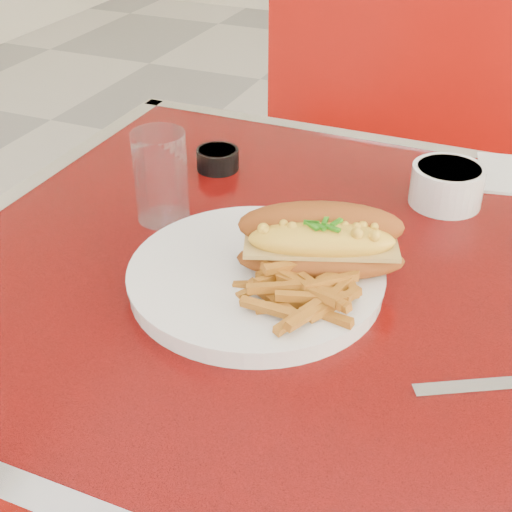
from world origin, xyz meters
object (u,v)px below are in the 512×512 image
at_px(booth_bench_far, 477,275).
at_px(dinner_plate, 256,277).
at_px(diner_table, 422,401).
at_px(mac_hoagie, 321,242).
at_px(water_tumbler, 161,177).
at_px(sauce_cup_left, 218,158).
at_px(gravy_ramekin, 447,184).
at_px(fork, 322,275).

distance_m(booth_bench_far, dinner_plate, 1.02).
xyz_separation_m(diner_table, mac_hoagie, (-0.14, -0.03, 0.22)).
distance_m(mac_hoagie, water_tumbler, 0.25).
bearing_deg(mac_hoagie, sauce_cup_left, 116.04).
distance_m(dinner_plate, water_tumbler, 0.21).
xyz_separation_m(gravy_ramekin, sauce_cup_left, (-0.34, -0.02, -0.01)).
xyz_separation_m(mac_hoagie, fork, (0.01, -0.01, -0.03)).
height_order(diner_table, mac_hoagie, mac_hoagie).
distance_m(booth_bench_far, fork, 1.00).
bearing_deg(booth_bench_far, diner_table, -90.00).
relative_size(diner_table, water_tumbler, 10.12).
relative_size(dinner_plate, fork, 2.12).
distance_m(booth_bench_far, water_tumbler, 1.02).
xyz_separation_m(diner_table, dinner_plate, (-0.20, -0.06, 0.17)).
bearing_deg(fork, water_tumbler, 75.09).
distance_m(diner_table, mac_hoagie, 0.26).
bearing_deg(diner_table, water_tumbler, 174.47).
bearing_deg(mac_hoagie, fork, -79.67).
bearing_deg(dinner_plate, mac_hoagie, 27.05).
bearing_deg(booth_bench_far, mac_hoagie, -99.17).
relative_size(diner_table, booth_bench_far, 1.03).
distance_m(diner_table, booth_bench_far, 0.87).
xyz_separation_m(fork, gravy_ramekin, (0.09, 0.26, 0.01)).
distance_m(mac_hoagie, fork, 0.04).
bearing_deg(water_tumbler, fork, -17.27).
height_order(mac_hoagie, water_tumbler, water_tumbler).
height_order(dinner_plate, gravy_ramekin, gravy_ramekin).
xyz_separation_m(fork, sauce_cup_left, (-0.25, 0.24, -0.00)).
bearing_deg(sauce_cup_left, water_tumbler, -90.74).
bearing_deg(mac_hoagie, dinner_plate, -173.41).
xyz_separation_m(dinner_plate, gravy_ramekin, (0.16, 0.28, 0.02)).
bearing_deg(water_tumbler, mac_hoagie, -14.78).
xyz_separation_m(diner_table, gravy_ramekin, (-0.04, 0.22, 0.19)).
distance_m(booth_bench_far, gravy_ramekin, 0.78).
relative_size(diner_table, fork, 7.58).
height_order(booth_bench_far, sauce_cup_left, booth_bench_far).
relative_size(mac_hoagie, fork, 1.28).
height_order(diner_table, water_tumbler, water_tumbler).
distance_m(mac_hoagie, sauce_cup_left, 0.33).
height_order(fork, water_tumbler, water_tumbler).
height_order(mac_hoagie, sauce_cup_left, mac_hoagie).
xyz_separation_m(dinner_plate, sauce_cup_left, (-0.17, 0.26, 0.01)).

